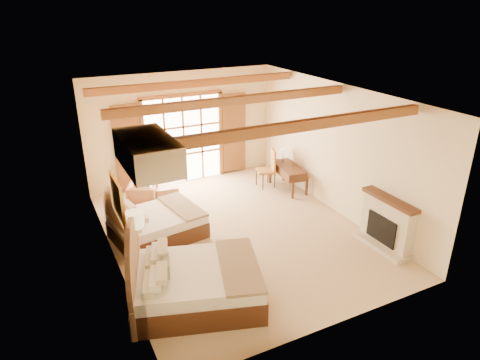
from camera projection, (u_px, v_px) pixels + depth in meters
floor at (236, 232)px, 9.95m from camera, size 7.00×7.00×0.00m
wall_back at (182, 128)px, 12.21m from camera, size 5.50×0.00×5.50m
wall_left at (108, 191)px, 8.20m from camera, size 0.00×7.00×7.00m
wall_right at (337, 150)px, 10.46m from camera, size 0.00×7.00×7.00m
ceiling at (236, 95)px, 8.71m from camera, size 7.00×7.00×0.00m
ceiling_beams at (236, 100)px, 8.75m from camera, size 5.39×4.60×0.18m
french_doors at (184, 140)px, 12.30m from camera, size 3.95×0.08×2.60m
fireplace at (386, 225)px, 9.17m from camera, size 0.46×1.40×1.16m
painting at (117, 198)px, 7.54m from camera, size 0.06×0.95×0.75m
canopy_valance at (147, 152)px, 6.17m from camera, size 0.70×1.40×0.45m
bed_near at (188, 283)px, 7.42m from camera, size 2.70×2.27×1.46m
bed_far at (151, 223)px, 9.55m from camera, size 2.11×1.71×1.26m
nightstand at (144, 274)px, 7.88m from camera, size 0.56×0.56×0.64m
floor_lamp at (135, 224)px, 7.56m from camera, size 0.33×0.33×1.55m
armchair at (143, 195)px, 11.03m from camera, size 0.95×0.96×0.66m
ottoman at (166, 193)px, 11.43m from camera, size 0.64×0.64×0.43m
desk at (288, 177)px, 12.07m from camera, size 0.72×1.34×0.69m
desk_chair at (266, 175)px, 12.26m from camera, size 0.62×0.61×1.10m
desk_lamp at (283, 152)px, 12.25m from camera, size 0.18×0.18×0.36m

